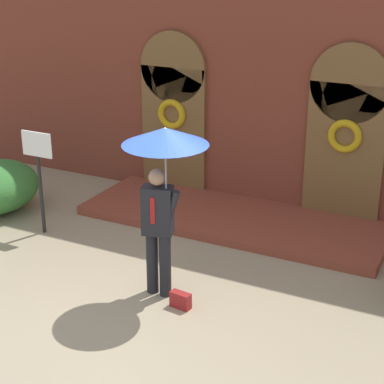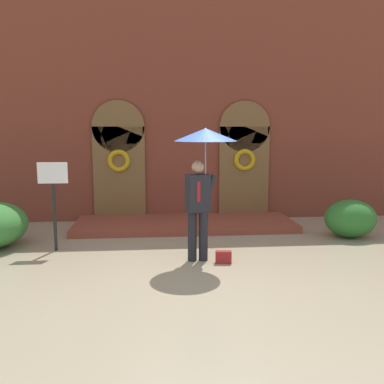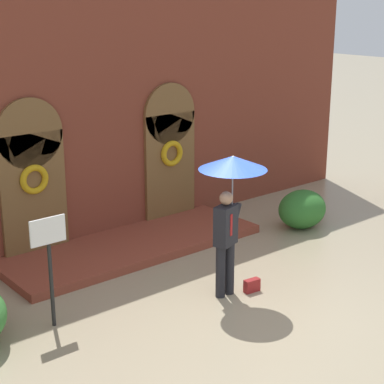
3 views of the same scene
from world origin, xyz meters
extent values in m
plane|color=tan|center=(0.00, 0.00, 0.00)|extent=(80.00, 80.00, 0.00)
cube|color=brown|center=(0.00, 4.20, 2.80)|extent=(14.00, 0.50, 5.60)
cube|color=brown|center=(-1.60, 3.91, 1.20)|extent=(1.30, 0.08, 2.40)
cylinder|color=brown|center=(-1.60, 3.91, 2.40)|extent=(1.30, 0.08, 1.30)
cube|color=brown|center=(1.60, 3.91, 1.20)|extent=(1.30, 0.08, 2.40)
cylinder|color=brown|center=(1.60, 3.91, 2.40)|extent=(1.30, 0.08, 1.30)
torus|color=#C69314|center=(-1.60, 3.84, 1.55)|extent=(0.56, 0.12, 0.56)
torus|color=#C69314|center=(1.60, 3.84, 1.55)|extent=(0.56, 0.12, 0.56)
cube|color=brown|center=(0.00, 3.05, 0.08)|extent=(5.20, 1.80, 0.16)
cylinder|color=black|center=(-0.06, 0.43, 0.45)|extent=(0.16, 0.16, 0.90)
cylinder|color=black|center=(0.14, 0.43, 0.45)|extent=(0.16, 0.16, 0.90)
cube|color=black|center=(0.04, 0.43, 1.23)|extent=(0.45, 0.35, 0.66)
cube|color=#A51919|center=(0.04, 0.30, 1.27)|extent=(0.06, 0.03, 0.36)
sphere|color=#A87A5B|center=(0.04, 0.43, 1.69)|extent=(0.22, 0.22, 0.22)
cylinder|color=black|center=(0.26, 0.43, 1.33)|extent=(0.22, 0.09, 0.46)
cylinder|color=gray|center=(0.17, 0.43, 1.65)|extent=(0.02, 0.02, 0.98)
cone|color=#284CB7|center=(0.17, 0.43, 2.25)|extent=(1.10, 1.10, 0.22)
cone|color=white|center=(0.17, 0.43, 2.27)|extent=(0.61, 0.60, 0.20)
cube|color=maroon|center=(0.47, 0.23, 0.11)|extent=(0.29, 0.15, 0.22)
cylinder|color=black|center=(-2.65, 1.31, 0.65)|extent=(0.06, 0.06, 1.30)
cube|color=white|center=(-2.65, 1.31, 1.52)|extent=(0.56, 0.03, 0.40)
ellipsoid|color=#2D6B28|center=(3.52, 1.79, 0.41)|extent=(1.12, 0.91, 0.83)
camera|label=1|loc=(3.91, -6.23, 4.47)|focal=60.00mm
camera|label=2|loc=(-0.73, -6.97, 2.37)|focal=40.00mm
camera|label=3|loc=(-6.58, -6.71, 4.75)|focal=60.00mm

